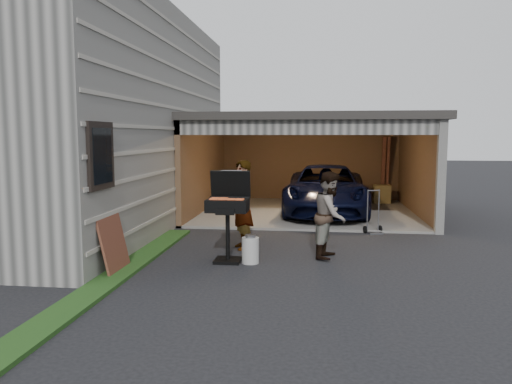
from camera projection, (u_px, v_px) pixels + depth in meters
The scene contains 11 objects.
ground at pixel (258, 268), 8.79m from camera, with size 80.00×80.00×0.00m, color black.
house at pixel (50, 119), 13.16m from camera, with size 7.00×11.00×5.50m, color #474744.
groundcover_strip at pixel (113, 278), 8.08m from camera, with size 0.50×8.00×0.06m, color #193814.
garage at pixel (309, 151), 15.19m from camera, with size 6.80×6.30×2.90m.
minivan at pixel (326, 191), 14.66m from camera, with size 2.32×5.02×1.40m, color black.
woman at pixel (242, 205), 10.20m from camera, with size 0.67×0.44×1.82m, color #C7DBFA.
man at pixel (330, 215), 9.47m from camera, with size 0.80×0.63×1.65m, color #3C2317.
bbq_grill at pixel (228, 208), 9.15m from camera, with size 0.75×0.66×1.67m.
propane_tank at pixel (250, 250), 9.12m from camera, with size 0.32×0.32×0.47m, color silver.
plywood_panel at pixel (114, 244), 8.47m from camera, with size 0.04×0.88×0.98m, color #50281B.
hand_truck at pixel (374, 225), 11.90m from camera, with size 0.47×0.43×1.05m.
Camera 1 is at (1.02, -8.53, 2.33)m, focal length 35.00 mm.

